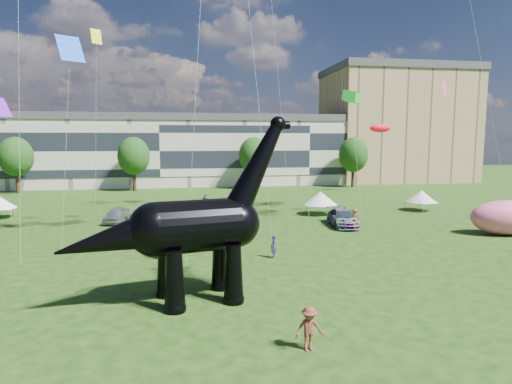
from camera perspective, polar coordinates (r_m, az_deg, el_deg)
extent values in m
plane|color=#16330C|center=(21.67, 0.47, -15.92)|extent=(220.00, 220.00, 0.00)
cube|color=beige|center=(81.85, -12.48, 5.11)|extent=(78.00, 11.00, 12.00)
cube|color=tan|center=(95.17, 18.12, 8.18)|extent=(28.00, 18.00, 22.00)
cylinder|color=#382314|center=(77.71, -29.19, 1.04)|extent=(0.56, 0.56, 3.20)
ellipsoid|color=#14380F|center=(77.44, -29.40, 4.52)|extent=(5.20, 5.20, 6.24)
cylinder|color=#382314|center=(73.51, -15.89, 1.37)|extent=(0.56, 0.56, 3.20)
ellipsoid|color=#14380F|center=(73.22, -16.02, 5.05)|extent=(5.20, 5.20, 6.24)
cylinder|color=#382314|center=(73.88, -0.29, 1.67)|extent=(0.56, 0.56, 3.20)
ellipsoid|color=#14380F|center=(73.59, -0.30, 5.33)|extent=(5.20, 5.20, 6.24)
cylinder|color=#382314|center=(78.68, 12.78, 1.82)|extent=(0.56, 0.56, 3.20)
ellipsoid|color=#14380F|center=(78.41, 12.87, 5.25)|extent=(5.20, 5.20, 6.24)
cone|color=black|center=(21.76, -10.81, -11.63)|extent=(1.27, 1.27, 3.06)
sphere|color=black|center=(22.22, -10.73, -14.93)|extent=(1.12, 1.12, 1.12)
cone|color=black|center=(23.86, -11.90, -9.98)|extent=(1.27, 1.27, 3.06)
sphere|color=black|center=(24.29, -11.82, -13.02)|extent=(1.12, 1.12, 1.12)
cone|color=black|center=(22.52, -3.01, -10.87)|extent=(1.27, 1.27, 3.06)
sphere|color=black|center=(22.97, -2.99, -14.07)|extent=(1.12, 1.12, 1.12)
cone|color=black|center=(24.56, -4.77, -9.36)|extent=(1.27, 1.27, 3.06)
sphere|color=black|center=(24.97, -4.73, -12.33)|extent=(1.12, 1.12, 1.12)
cylinder|color=black|center=(22.49, -7.95, -4.50)|extent=(4.80, 3.65, 2.76)
sphere|color=black|center=(22.07, -13.36, -4.84)|extent=(2.76, 2.76, 2.76)
sphere|color=black|center=(23.10, -2.78, -4.14)|extent=(2.65, 2.65, 2.65)
cone|color=black|center=(23.16, 0.09, 3.28)|extent=(4.09, 2.36, 5.40)
sphere|color=black|center=(23.63, 2.92, 9.03)|extent=(0.86, 0.86, 0.86)
cylinder|color=black|center=(23.76, 3.60, 8.89)|extent=(0.80, 0.60, 0.45)
cone|color=black|center=(21.94, -18.80, -6.02)|extent=(5.74, 3.31, 3.00)
imported|color=#B1B0B5|center=(46.11, -18.07, -2.93)|extent=(2.50, 4.79, 1.56)
imported|color=slate|center=(42.93, -13.44, -3.51)|extent=(4.87, 3.34, 1.52)
imported|color=silver|center=(45.23, -8.65, -2.81)|extent=(5.97, 3.09, 1.61)
imported|color=#595960|center=(42.83, 11.48, -3.42)|extent=(2.81, 5.78, 1.62)
cube|color=silver|center=(48.97, 8.56, -1.72)|extent=(3.54, 3.54, 0.12)
cone|color=silver|center=(48.86, 8.57, -0.81)|extent=(4.49, 4.49, 1.49)
cylinder|color=#999999|center=(47.58, 7.03, -2.62)|extent=(0.06, 0.06, 1.09)
cylinder|color=#999999|center=(47.85, 10.36, -2.63)|extent=(0.06, 0.06, 1.09)
cylinder|color=#999999|center=(50.31, 6.82, -2.09)|extent=(0.06, 0.06, 1.09)
cylinder|color=#999999|center=(50.57, 9.97, -2.10)|extent=(0.06, 0.06, 1.09)
cube|color=silver|center=(54.74, 21.14, -1.28)|extent=(3.65, 3.65, 0.11)
cone|color=silver|center=(54.65, 21.17, -0.51)|extent=(4.62, 4.62, 1.39)
cylinder|color=#999999|center=(53.02, 21.40, -2.10)|extent=(0.06, 0.06, 1.02)
cylinder|color=#999999|center=(55.12, 23.00, -1.85)|extent=(0.06, 0.06, 1.02)
cylinder|color=#999999|center=(54.58, 19.21, -1.76)|extent=(0.06, 0.06, 1.02)
cylinder|color=#999999|center=(56.61, 20.85, -1.53)|extent=(0.06, 0.06, 1.02)
cylinder|color=#999999|center=(52.46, -29.88, -2.64)|extent=(0.06, 0.06, 1.04)
cylinder|color=#999999|center=(55.04, -29.52, -2.21)|extent=(0.06, 0.06, 1.04)
ellipsoid|color=pink|center=(44.11, 30.44, -2.96)|extent=(6.80, 4.50, 3.12)
imported|color=#2E733C|center=(40.20, -16.88, -4.19)|extent=(0.89, 0.73, 1.71)
imported|color=#6E3373|center=(53.91, -6.76, -1.17)|extent=(1.01, 0.96, 1.68)
imported|color=brown|center=(42.79, 12.99, -3.32)|extent=(1.32, 0.95, 1.84)
imported|color=brown|center=(18.09, 7.09, -17.64)|extent=(1.23, 0.78, 1.82)
imported|color=navy|center=(30.90, 2.32, -7.28)|extent=(0.45, 0.63, 1.65)
imported|color=maroon|center=(31.51, -12.81, -7.05)|extent=(0.93, 1.03, 1.77)
ellipsoid|color=red|center=(71.24, 16.23, 8.17)|extent=(2.85, 3.76, 1.34)
cube|color=green|center=(52.15, 12.55, 12.28)|extent=(3.19, 3.86, 1.36)
plane|color=#D73B81|center=(49.06, 23.85, 12.46)|extent=(1.30, 1.21, 1.48)
plane|color=purple|center=(60.45, -30.83, 9.71)|extent=(2.47, 3.01, 2.33)
plane|color=#EEF814|center=(62.35, -20.53, 18.85)|extent=(1.74, 1.46, 1.91)
plane|color=blue|center=(38.63, -23.53, 17.15)|extent=(2.94, 2.54, 2.21)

